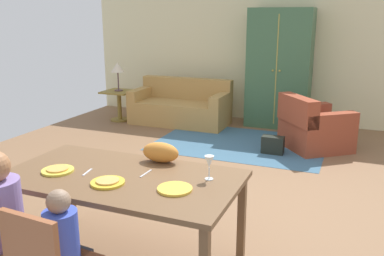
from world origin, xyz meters
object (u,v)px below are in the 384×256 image
Objects in this scene: person_man at (7,233)px; side_table at (119,101)px; armchair at (313,128)px; table_lamp at (118,68)px; plate_near_man at (58,171)px; plate_near_woman at (175,189)px; plate_near_child at (108,183)px; couch at (181,107)px; handbag at (273,145)px; wine_glass at (209,163)px; armoire at (279,69)px; cat at (161,152)px; dining_table at (121,183)px.

side_table is (-2.11, 4.82, -0.14)m from person_man.
person_man is at bearing -109.58° from armchair.
person_man is 2.05× the size of table_lamp.
plate_near_man is 1.00× the size of plate_near_woman.
plate_near_woman is (0.50, 0.08, 0.00)m from plate_near_child.
handbag is (1.97, -1.16, -0.17)m from couch.
wine_glass is at bearing -63.77° from couch.
person_man is 0.53× the size of armoire.
wine_glass is 1.49m from person_man.
armoire is (0.79, 5.55, 0.54)m from person_man.
cat reaches higher than side_table.
plate_near_man is at bearing -107.43° from handbag.
side_table is (-2.10, 4.26, -0.39)m from plate_near_man.
cat is 0.55× the size of side_table.
person_man reaches higher than armchair.
plate_near_man is 1.34× the size of wine_glass.
wine_glass reaches higher than handbag.
couch is 0.86× the size of armoire.
dining_table is 4.64m from couch.
armchair reaches higher than plate_near_child.
handbag is at bearing 80.21° from cat.
table_lamp reaches higher than side_table.
plate_near_child is at bearing -90.00° from dining_table.
wine_glass reaches higher than plate_near_child.
cat is 0.18× the size of couch.
plate_near_child is 5.05m from table_lamp.
table_lamp is at bearing -167.71° from couch.
cat is 1.00× the size of handbag.
armoire is at bearing 99.06° from handbag.
table_lamp is at bearing -135.00° from side_table.
dining_table is 4.90m from table_lamp.
armoire is at bearing 80.97° from plate_near_man.
plate_near_woman is 0.23× the size of person_man.
couch reaches higher than side_table.
person_man is (-0.50, -0.50, -0.26)m from plate_near_child.
armoire is (-0.37, 4.70, 0.16)m from wine_glass.
dining_table is at bearing 13.42° from plate_near_man.
armchair is at bearing -6.74° from table_lamp.
dining_table is at bearing -99.67° from handbag.
handbag is (0.55, 3.24, -0.56)m from dining_table.
couch is at bearing 12.29° from side_table.
table_lamp is at bearing 116.28° from plate_near_man.
couch is at bearing 149.59° from handbag.
side_table is at bearing 113.63° from person_man.
plate_near_woman reaches higher than side_table.
couch is 1.22m from side_table.
cat is 4.49m from armoire.
armoire is at bearing 14.25° from table_lamp.
couch is 1.93m from armoire.
armchair is at bearing -56.69° from armoire.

